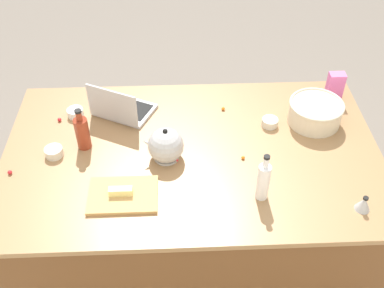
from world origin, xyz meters
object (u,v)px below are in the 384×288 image
Objects in this scene: cutting_board at (123,195)px; ramekin_medium at (270,122)px; laptop at (121,108)px; ramekin_wide at (75,113)px; kitchen_timer at (364,204)px; butter_stick_left at (121,191)px; kettle at (166,146)px; candy_bag at (335,86)px; mixing_bowl_large at (315,112)px; bottle_vinegar at (263,181)px; bottle_soy at (82,132)px; ramekin_small at (54,152)px.

cutting_board is 0.90m from ramekin_medium.
ramekin_wide is (0.26, -0.00, -0.02)m from laptop.
ramekin_wide is 1.16× the size of kitchen_timer.
cutting_board is 2.93× the size of butter_stick_left.
kettle is 0.96m from kitchen_timer.
candy_bag is (-0.09, -0.83, 0.05)m from kitchen_timer.
mixing_bowl_large is 1.38× the size of kettle.
kettle is (0.44, -0.28, -0.03)m from bottle_vinegar.
bottle_vinegar is at bearing 147.53° from kettle.
kitchen_timer is (-1.10, 0.12, -0.00)m from butter_stick_left.
kitchen_timer is at bearing 147.39° from laptop.
bottle_soy is at bearing -23.82° from bottle_vinegar.
ramekin_wide is at bearing -35.15° from kettle.
kettle is at bearing 25.09° from candy_bag.
ramekin_medium is (-0.81, 0.13, -0.02)m from laptop.
butter_stick_left is (0.65, -0.03, -0.07)m from bottle_vinegar.
ramekin_small is at bearing 8.51° from mixing_bowl_large.
mixing_bowl_large is 3.84× the size of kitchen_timer.
bottle_vinegar is 0.53m from ramekin_medium.
kettle is at bearing -128.39° from cutting_board.
laptop is at bearing -54.79° from kettle.
bottle_soy reaches higher than mixing_bowl_large.
bottle_soy reaches higher than candy_bag.
ramekin_wide is (1.32, -0.11, -0.05)m from mixing_bowl_large.
ramekin_medium and ramekin_wide have the same top height.
bottle_vinegar is 2.85× the size of ramekin_small.
ramekin_medium is at bearing 29.35° from candy_bag.
bottle_vinegar is at bearing -11.79° from kitchen_timer.
kitchen_timer is (-1.31, 0.47, -0.06)m from bottle_soy.
butter_stick_left is at bearing 0.00° from cutting_board.
kettle is at bearing -22.84° from kitchen_timer.
ramekin_small is at bearing -17.72° from bottle_vinegar.
bottle_soy is at bearing 108.14° from ramekin_wide.
kettle is 0.66× the size of cutting_board.
ramekin_medium is at bearing -170.76° from ramekin_small.
bottle_soy is at bearing 14.30° from candy_bag.
ramekin_small is (0.57, -0.04, -0.06)m from kettle.
kitchen_timer is at bearing 157.16° from kettle.
ramekin_medium is 0.47m from candy_bag.
kettle is 2.34× the size of ramekin_small.
butter_stick_left is 1.43× the size of kitchen_timer.
laptop is at bearing 179.52° from ramekin_wide.
mixing_bowl_large is at bearing -153.64° from cutting_board.
ramekin_small is (0.36, -0.30, -0.01)m from butter_stick_left.
ramekin_small reaches higher than ramekin_wide.
kitchen_timer is 0.84m from candy_bag.
bottle_vinegar is 2.97× the size of ramekin_medium.
kitchen_timer reaches higher than butter_stick_left.
laptop reaches higher than cutting_board.
ramekin_wide is (0.95, -0.64, -0.08)m from bottle_vinegar.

